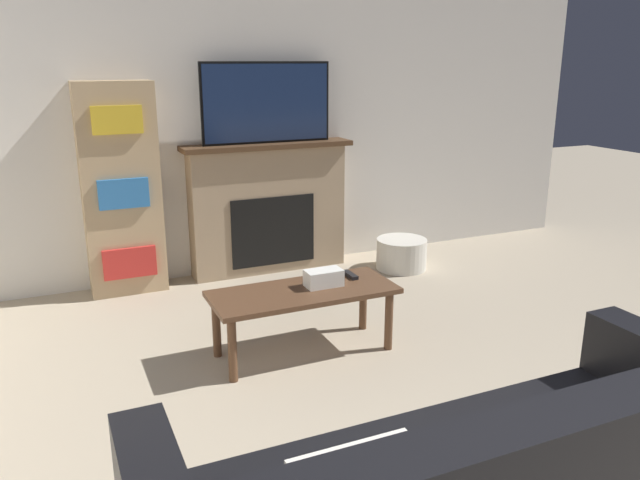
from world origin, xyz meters
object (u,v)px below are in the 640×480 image
(coffee_table, at_px, (303,299))
(storage_basket, at_px, (401,254))
(bookshelf, at_px, (121,190))
(fireplace, at_px, (268,207))
(tv, at_px, (267,103))

(coffee_table, height_order, storage_basket, coffee_table)
(bookshelf, xyz_separation_m, storage_basket, (2.17, -0.41, -0.65))
(fireplace, height_order, storage_basket, fireplace)
(fireplace, xyz_separation_m, coffee_table, (-0.34, -1.55, -0.19))
(fireplace, distance_m, tv, 0.84)
(fireplace, distance_m, bookshelf, 1.17)
(tv, xyz_separation_m, coffee_table, (-0.34, -1.53, -1.03))
(fireplace, relative_size, storage_basket, 3.29)
(tv, bearing_deg, fireplace, 90.00)
(tv, height_order, storage_basket, tv)
(coffee_table, xyz_separation_m, bookshelf, (-0.81, 1.53, 0.43))
(tv, distance_m, bookshelf, 1.29)
(fireplace, xyz_separation_m, bookshelf, (-1.15, -0.02, 0.24))
(fireplace, height_order, bookshelf, bookshelf)
(storage_basket, bearing_deg, fireplace, 157.33)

